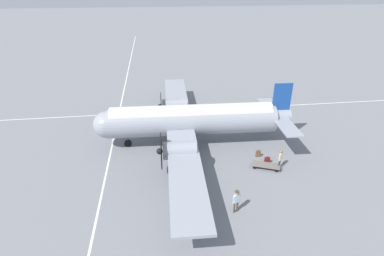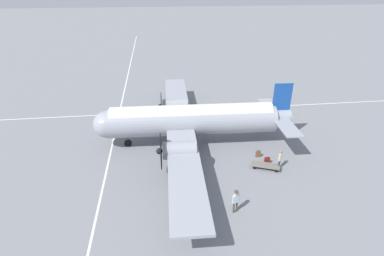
# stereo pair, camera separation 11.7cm
# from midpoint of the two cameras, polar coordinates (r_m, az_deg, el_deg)

# --- Properties ---
(ground_plane) EXTENTS (300.00, 300.00, 0.00)m
(ground_plane) POSITION_cam_midpoint_polar(r_m,az_deg,el_deg) (29.09, 0.12, -2.97)
(ground_plane) COLOR slate
(apron_line_eastwest) EXTENTS (120.00, 0.16, 0.01)m
(apron_line_eastwest) POSITION_cam_midpoint_polar(r_m,az_deg,el_deg) (36.21, -1.50, 3.30)
(apron_line_eastwest) COLOR silver
(apron_line_eastwest) RESTS_ON ground_plane
(apron_line_northsouth) EXTENTS (0.16, 120.00, 0.01)m
(apron_line_northsouth) POSITION_cam_midpoint_polar(r_m,az_deg,el_deg) (29.25, -14.98, -3.80)
(apron_line_northsouth) COLOR silver
(apron_line_northsouth) RESTS_ON ground_plane
(airliner_main) EXTENTS (18.42, 27.38, 5.84)m
(airliner_main) POSITION_cam_midpoint_polar(r_m,az_deg,el_deg) (27.88, -0.75, 1.52)
(airliner_main) COLOR #9399A3
(airliner_main) RESTS_ON ground_plane
(crew_foreground) EXTENTS (0.57, 0.38, 1.77)m
(crew_foreground) POSITION_cam_midpoint_polar(r_m,az_deg,el_deg) (20.88, 8.52, -13.25)
(crew_foreground) COLOR #473D2D
(crew_foreground) RESTS_ON ground_plane
(passenger_boarding) EXTENTS (0.38, 0.51, 1.74)m
(passenger_boarding) POSITION_cam_midpoint_polar(r_m,az_deg,el_deg) (26.05, 16.58, -5.36)
(passenger_boarding) COLOR #2D2D33
(passenger_boarding) RESTS_ON ground_plane
(suitcase_near_door) EXTENTS (0.43, 0.18, 0.64)m
(suitcase_near_door) POSITION_cam_midpoint_polar(r_m,az_deg,el_deg) (27.54, 12.61, -4.82)
(suitcase_near_door) COLOR brown
(suitcase_near_door) RESTS_ON ground_plane
(suitcase_upright_spare) EXTENTS (0.48, 0.17, 0.64)m
(suitcase_upright_spare) POSITION_cam_midpoint_polar(r_m,az_deg,el_deg) (26.79, 14.22, -6.00)
(suitcase_upright_spare) COLOR maroon
(suitcase_upright_spare) RESTS_ON ground_plane
(baggage_cart) EXTENTS (2.51, 1.75, 0.56)m
(baggage_cart) POSITION_cam_midpoint_polar(r_m,az_deg,el_deg) (26.14, 14.03, -6.94)
(baggage_cart) COLOR #6B665B
(baggage_cart) RESTS_ON ground_plane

